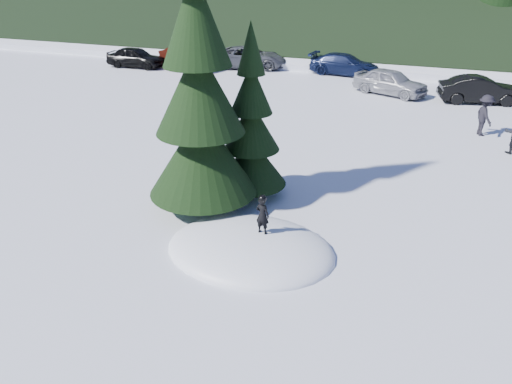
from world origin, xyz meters
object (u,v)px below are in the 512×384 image
(car_3, at_px, (345,64))
(car_5, at_px, (480,90))
(child_skier, at_px, (262,215))
(car_0, at_px, (136,57))
(spruce_short, at_px, (251,132))
(car_4, at_px, (390,82))
(car_1, at_px, (190,57))
(adult_2, at_px, (485,115))
(car_2, at_px, (249,57))
(spruce_tall, at_px, (199,101))

(car_3, distance_m, car_5, 9.09)
(child_skier, distance_m, car_0, 25.17)
(child_skier, relative_size, car_5, 0.24)
(spruce_short, distance_m, car_4, 15.03)
(car_0, bearing_deg, car_1, -74.90)
(child_skier, relative_size, car_1, 0.22)
(car_0, bearing_deg, adult_2, -109.47)
(car_3, bearing_deg, child_skier, -168.88)
(car_1, distance_m, car_3, 10.46)
(car_2, relative_size, car_5, 1.25)
(spruce_short, xyz_separation_m, car_1, (-11.16, 17.29, -1.36))
(spruce_tall, relative_size, spruce_short, 1.60)
(car_2, bearing_deg, adult_2, -135.90)
(adult_2, xyz_separation_m, car_4, (-4.58, 5.78, -0.17))
(car_4, distance_m, car_5, 4.61)
(car_1, xyz_separation_m, car_3, (10.34, 1.62, -0.08))
(car_0, distance_m, car_2, 7.80)
(adult_2, height_order, car_0, adult_2)
(car_1, bearing_deg, adult_2, -99.05)
(spruce_short, bearing_deg, car_2, 111.51)
(adult_2, bearing_deg, spruce_short, 119.70)
(car_2, distance_m, car_4, 10.73)
(spruce_tall, relative_size, car_3, 1.89)
(car_0, xyz_separation_m, car_2, (7.38, 2.52, 0.03))
(adult_2, xyz_separation_m, car_5, (0.03, 5.60, -0.19))
(car_4, bearing_deg, car_0, 107.44)
(car_1, bearing_deg, car_5, -83.03)
(spruce_tall, relative_size, child_skier, 8.55)
(car_0, xyz_separation_m, car_5, (21.93, -1.67, -0.01))
(adult_2, height_order, car_2, adult_2)
(child_skier, xyz_separation_m, car_2, (-8.85, 21.76, -0.26))
(car_4, bearing_deg, adult_2, -119.22)
(car_3, height_order, car_4, car_4)
(spruce_short, relative_size, car_2, 1.04)
(car_2, bearing_deg, child_skier, -169.78)
(car_1, bearing_deg, car_0, 121.62)
(spruce_short, height_order, car_0, spruce_short)
(car_1, relative_size, car_5, 1.09)
(adult_2, relative_size, car_2, 0.34)
(car_0, xyz_separation_m, car_4, (17.32, -1.50, 0.01))
(car_2, bearing_deg, car_5, -117.97)
(car_5, bearing_deg, adult_2, 167.14)
(spruce_short, distance_m, car_2, 20.21)
(spruce_tall, relative_size, car_4, 2.09)
(car_4, xyz_separation_m, car_5, (4.61, -0.17, -0.02))
(adult_2, bearing_deg, child_skier, 132.80)
(spruce_tall, relative_size, adult_2, 4.93)
(spruce_short, bearing_deg, car_4, 80.18)
(adult_2, distance_m, car_2, 17.52)
(spruce_short, height_order, car_1, spruce_short)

